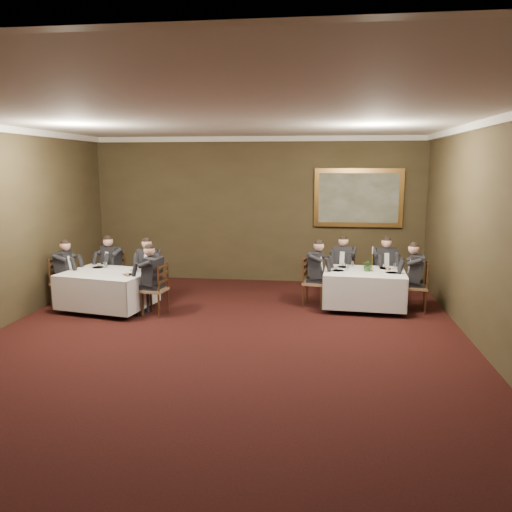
% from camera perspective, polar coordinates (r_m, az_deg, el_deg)
% --- Properties ---
extents(ground, '(10.00, 10.00, 0.00)m').
position_cam_1_polar(ground, '(7.74, -4.47, -11.06)').
color(ground, black).
rests_on(ground, ground).
extents(ceiling, '(8.00, 10.00, 0.10)m').
position_cam_1_polar(ceiling, '(7.25, -4.87, 15.68)').
color(ceiling, silver).
rests_on(ceiling, back_wall).
extents(back_wall, '(8.00, 0.10, 3.50)m').
position_cam_1_polar(back_wall, '(12.20, 0.12, 5.28)').
color(back_wall, '#382F1C').
rests_on(back_wall, ground).
extents(front_wall, '(8.00, 0.10, 3.50)m').
position_cam_1_polar(front_wall, '(2.75, -26.90, -13.65)').
color(front_wall, '#382F1C').
rests_on(front_wall, ground).
extents(right_wall, '(0.10, 10.00, 3.50)m').
position_cam_1_polar(right_wall, '(7.58, 26.48, 1.12)').
color(right_wall, '#382F1C').
rests_on(right_wall, ground).
extents(crown_molding, '(8.00, 10.00, 0.12)m').
position_cam_1_polar(crown_molding, '(7.24, -4.86, 15.21)').
color(crown_molding, white).
rests_on(crown_molding, back_wall).
extents(table_main, '(1.67, 1.32, 0.67)m').
position_cam_1_polar(table_main, '(10.14, 12.23, -3.43)').
color(table_main, black).
rests_on(table_main, ground).
extents(table_second, '(1.87, 1.55, 0.67)m').
position_cam_1_polar(table_second, '(10.25, -16.58, -3.49)').
color(table_second, black).
rests_on(table_second, ground).
extents(chair_main_backleft, '(0.55, 0.53, 1.00)m').
position_cam_1_polar(chair_main_backleft, '(10.97, 9.92, -3.21)').
color(chair_main_backleft, olive).
rests_on(chair_main_backleft, ground).
extents(diner_main_backleft, '(0.53, 0.58, 1.35)m').
position_cam_1_polar(diner_main_backleft, '(10.91, 9.94, -2.05)').
color(diner_main_backleft, black).
rests_on(diner_main_backleft, chair_main_backleft).
extents(chair_main_backright, '(0.51, 0.49, 1.00)m').
position_cam_1_polar(chair_main_backright, '(10.99, 14.32, -3.35)').
color(chair_main_backright, olive).
rests_on(chair_main_backright, ground).
extents(diner_main_backright, '(0.48, 0.54, 1.35)m').
position_cam_1_polar(diner_main_backright, '(10.93, 14.39, -2.20)').
color(diner_main_backright, black).
rests_on(diner_main_backright, chair_main_backright).
extents(chair_main_endleft, '(0.49, 0.50, 1.00)m').
position_cam_1_polar(chair_main_endleft, '(10.21, 6.55, -4.13)').
color(chair_main_endleft, olive).
rests_on(chair_main_endleft, ground).
extents(diner_main_endleft, '(0.54, 0.47, 1.35)m').
position_cam_1_polar(diner_main_endleft, '(10.15, 6.65, -2.89)').
color(diner_main_endleft, black).
rests_on(diner_main_endleft, chair_main_endleft).
extents(chair_main_endright, '(0.48, 0.49, 1.00)m').
position_cam_1_polar(chair_main_endright, '(10.26, 17.81, -4.50)').
color(chair_main_endright, olive).
rests_on(chair_main_endright, ground).
extents(diner_main_endright, '(0.53, 0.46, 1.35)m').
position_cam_1_polar(diner_main_endright, '(10.20, 17.82, -3.26)').
color(diner_main_endright, black).
rests_on(diner_main_endright, chair_main_endright).
extents(chair_sec_backleft, '(0.58, 0.57, 1.00)m').
position_cam_1_polar(chair_sec_backleft, '(11.21, -15.96, -3.16)').
color(chair_sec_backleft, olive).
rests_on(chair_sec_backleft, ground).
extents(diner_sec_backleft, '(0.57, 0.60, 1.35)m').
position_cam_1_polar(diner_sec_backleft, '(11.16, -16.06, -2.03)').
color(diner_sec_backleft, black).
rests_on(diner_sec_backleft, chair_sec_backleft).
extents(chair_sec_backright, '(0.45, 0.43, 1.00)m').
position_cam_1_polar(chair_sec_backright, '(10.75, -12.04, -3.55)').
color(chair_sec_backright, olive).
rests_on(chair_sec_backright, ground).
extents(diner_sec_backright, '(0.43, 0.49, 1.35)m').
position_cam_1_polar(diner_sec_backright, '(10.69, -12.10, -2.38)').
color(diner_sec_backright, black).
rests_on(diner_sec_backright, chair_sec_backright).
extents(chair_sec_endright, '(0.49, 0.50, 1.00)m').
position_cam_1_polar(chair_sec_endright, '(9.75, -11.42, -4.97)').
color(chair_sec_endright, olive).
rests_on(chair_sec_endright, ground).
extents(diner_sec_endright, '(0.54, 0.47, 1.35)m').
position_cam_1_polar(diner_sec_endright, '(9.70, -11.53, -3.66)').
color(diner_sec_endright, black).
rests_on(diner_sec_endright, chair_sec_endright).
extents(chair_sec_endleft, '(0.45, 0.47, 1.00)m').
position_cam_1_polar(chair_sec_endleft, '(10.90, -21.11, -3.84)').
color(chair_sec_endleft, olive).
rests_on(chair_sec_endleft, ground).
extents(diner_sec_endleft, '(0.51, 0.44, 1.35)m').
position_cam_1_polar(diner_sec_endleft, '(10.85, -21.13, -2.67)').
color(diner_sec_endleft, black).
rests_on(diner_sec_endleft, chair_sec_endleft).
extents(centerpiece, '(0.27, 0.24, 0.27)m').
position_cam_1_polar(centerpiece, '(10.06, 12.70, -0.94)').
color(centerpiece, '#2D5926').
rests_on(centerpiece, table_main).
extents(candlestick, '(0.07, 0.07, 0.50)m').
position_cam_1_polar(candlestick, '(10.09, 13.13, -0.64)').
color(candlestick, gold).
rests_on(candlestick, table_main).
extents(place_setting_table_main, '(0.33, 0.31, 0.14)m').
position_cam_1_polar(place_setting_table_main, '(10.42, 10.21, -1.05)').
color(place_setting_table_main, white).
rests_on(place_setting_table_main, table_main).
extents(place_setting_table_second, '(0.33, 0.31, 0.14)m').
position_cam_1_polar(place_setting_table_second, '(10.71, -17.29, -1.05)').
color(place_setting_table_second, white).
rests_on(place_setting_table_second, table_second).
extents(painting, '(2.07, 0.09, 1.37)m').
position_cam_1_polar(painting, '(12.06, 11.63, 6.52)').
color(painting, gold).
rests_on(painting, back_wall).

